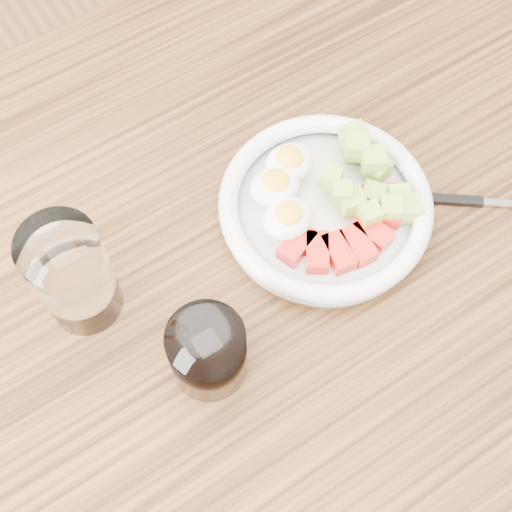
% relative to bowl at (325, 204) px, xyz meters
% --- Properties ---
extents(ground, '(4.00, 4.00, 0.00)m').
position_rel_bowl_xyz_m(ground, '(-0.09, -0.03, -0.79)').
color(ground, brown).
rests_on(ground, ground).
extents(dining_table, '(1.50, 0.90, 0.77)m').
position_rel_bowl_xyz_m(dining_table, '(-0.09, -0.03, -0.12)').
color(dining_table, brown).
rests_on(dining_table, ground).
extents(bowl, '(0.24, 0.24, 0.06)m').
position_rel_bowl_xyz_m(bowl, '(0.00, 0.00, 0.00)').
color(bowl, white).
rests_on(bowl, dining_table).
extents(fork, '(0.14, 0.11, 0.01)m').
position_rel_bowl_xyz_m(fork, '(0.15, -0.08, -0.02)').
color(fork, black).
rests_on(fork, dining_table).
extents(water_glass, '(0.08, 0.08, 0.14)m').
position_rel_bowl_xyz_m(water_glass, '(-0.28, 0.05, 0.05)').
color(water_glass, white).
rests_on(water_glass, dining_table).
extents(coffee_glass, '(0.08, 0.08, 0.09)m').
position_rel_bowl_xyz_m(coffee_glass, '(-0.20, -0.08, 0.02)').
color(coffee_glass, white).
rests_on(coffee_glass, dining_table).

